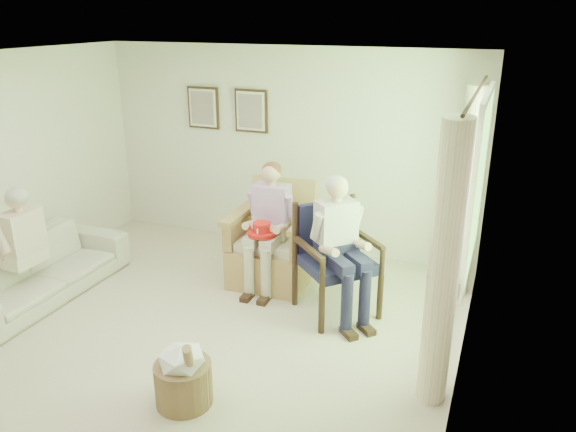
# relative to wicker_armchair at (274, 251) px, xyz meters

# --- Properties ---
(floor) EXTENTS (5.50, 5.50, 0.00)m
(floor) POSITION_rel_wicker_armchair_xyz_m (-0.29, -1.69, -0.37)
(floor) COLOR beige
(floor) RESTS_ON ground
(back_wall) EXTENTS (5.00, 0.04, 2.60)m
(back_wall) POSITION_rel_wicker_armchair_xyz_m (-0.29, 1.06, 0.93)
(back_wall) COLOR silver
(back_wall) RESTS_ON ground
(right_wall) EXTENTS (0.04, 5.50, 2.60)m
(right_wall) POSITION_rel_wicker_armchair_xyz_m (2.21, -1.69, 0.93)
(right_wall) COLOR silver
(right_wall) RESTS_ON ground
(ceiling) EXTENTS (5.00, 5.50, 0.02)m
(ceiling) POSITION_rel_wicker_armchair_xyz_m (-0.29, -1.69, 2.23)
(ceiling) COLOR white
(ceiling) RESTS_ON back_wall
(window) EXTENTS (0.13, 2.50, 1.63)m
(window) POSITION_rel_wicker_armchair_xyz_m (2.17, -0.49, 1.22)
(window) COLOR #2D6B23
(window) RESTS_ON right_wall
(curtain_left) EXTENTS (0.34, 0.34, 2.30)m
(curtain_left) POSITION_rel_wicker_armchair_xyz_m (2.04, -1.47, 0.78)
(curtain_left) COLOR beige
(curtain_left) RESTS_ON ground
(curtain_right) EXTENTS (0.34, 0.34, 2.30)m
(curtain_right) POSITION_rel_wicker_armchair_xyz_m (2.04, 0.49, 0.78)
(curtain_right) COLOR beige
(curtain_right) RESTS_ON ground
(framed_print_left) EXTENTS (0.45, 0.05, 0.55)m
(framed_print_left) POSITION_rel_wicker_armchair_xyz_m (-1.44, 1.02, 1.41)
(framed_print_left) COLOR #382114
(framed_print_left) RESTS_ON back_wall
(framed_print_right) EXTENTS (0.45, 0.05, 0.55)m
(framed_print_right) POSITION_rel_wicker_armchair_xyz_m (-0.74, 1.02, 1.41)
(framed_print_right) COLOR #382114
(framed_print_right) RESTS_ON back_wall
(wicker_armchair) EXTENTS (0.90, 0.89, 1.15)m
(wicker_armchair) POSITION_rel_wicker_armchair_xyz_m (0.00, 0.00, 0.00)
(wicker_armchair) COLOR tan
(wicker_armchair) RESTS_ON ground
(wood_armchair) EXTENTS (0.73, 0.69, 1.12)m
(wood_armchair) POSITION_rel_wicker_armchair_xyz_m (0.90, -0.35, 0.25)
(wood_armchair) COLOR black
(wood_armchair) RESTS_ON ground
(sofa) EXTENTS (2.15, 0.84, 0.63)m
(sofa) POSITION_rel_wicker_armchair_xyz_m (-2.24, -1.37, -0.05)
(sofa) COLOR beige
(sofa) RESTS_ON ground
(person_wicker) EXTENTS (0.40, 0.62, 1.41)m
(person_wicker) POSITION_rel_wicker_armchair_xyz_m (-0.00, -0.15, 0.47)
(person_wicker) COLOR beige
(person_wicker) RESTS_ON ground
(person_dark) EXTENTS (0.40, 0.63, 1.45)m
(person_dark) POSITION_rel_wicker_armchair_xyz_m (0.90, -0.54, 0.50)
(person_dark) COLOR #1D1B3C
(person_dark) RESTS_ON ground
(person_sofa) EXTENTS (0.42, 0.62, 1.28)m
(person_sofa) POSITION_rel_wicker_armchair_xyz_m (-2.24, -1.54, 0.37)
(person_sofa) COLOR beige
(person_sofa) RESTS_ON ground
(red_hat) EXTENTS (0.31, 0.31, 0.14)m
(red_hat) POSITION_rel_wicker_armchair_xyz_m (0.01, -0.35, 0.38)
(red_hat) COLOR red
(red_hat) RESTS_ON person_wicker
(hatbox) EXTENTS (0.51, 0.51, 0.68)m
(hatbox) POSITION_rel_wicker_armchair_xyz_m (0.20, -2.32, -0.10)
(hatbox) COLOR #A37858
(hatbox) RESTS_ON ground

